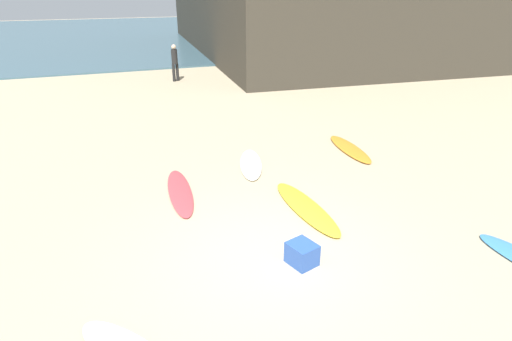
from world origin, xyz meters
TOP-DOWN VIEW (x-y plane):
  - ground_plane at (0.00, 0.00)m, footprint 120.00×120.00m
  - ocean_water at (0.00, 38.00)m, footprint 120.00×40.00m
  - surfboard_0 at (1.29, 1.27)m, footprint 0.62×2.47m
  - surfboard_2 at (-0.96, 2.92)m, footprint 0.71×2.44m
  - surfboard_4 at (1.03, 3.83)m, footprint 1.14×2.10m
  - surfboard_5 at (3.97, 3.87)m, footprint 0.78×2.29m
  - beachgoer_mid at (1.29, 14.76)m, footprint 0.36×0.36m
  - beachgoer_far at (4.37, 11.81)m, footprint 0.33×0.34m
  - beach_cooler at (0.38, -0.34)m, footprint 0.51×0.54m

SIDE VIEW (x-z plane):
  - ground_plane at x=0.00m, z-range 0.00..0.00m
  - surfboard_2 at x=-0.96m, z-range 0.00..0.06m
  - ocean_water at x=0.00m, z-range 0.00..0.08m
  - surfboard_4 at x=1.03m, z-range 0.00..0.08m
  - surfboard_5 at x=3.97m, z-range 0.00..0.09m
  - surfboard_0 at x=1.29m, z-range 0.00..0.09m
  - beach_cooler at x=0.38m, z-range 0.00..0.37m
  - beachgoer_far at x=4.37m, z-range 0.09..1.77m
  - beachgoer_mid at x=1.29m, z-range 0.10..1.78m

